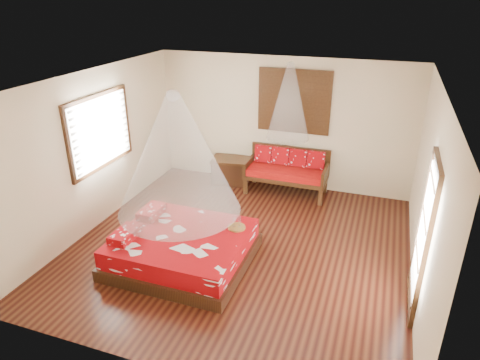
# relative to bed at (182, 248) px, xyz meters

# --- Properties ---
(room) EXTENTS (5.54, 5.54, 2.84)m
(room) POSITION_rel_bed_xyz_m (0.73, 0.73, 1.15)
(room) COLOR black
(room) RESTS_ON ground
(bed) EXTENTS (2.08, 1.88, 0.64)m
(bed) POSITION_rel_bed_xyz_m (0.00, 0.00, 0.00)
(bed) COLOR black
(bed) RESTS_ON floor
(daybed) EXTENTS (1.72, 0.76, 0.94)m
(daybed) POSITION_rel_bed_xyz_m (0.96, 3.11, 0.27)
(daybed) COLOR black
(daybed) RESTS_ON floor
(storage_chest) EXTENTS (0.91, 0.72, 0.57)m
(storage_chest) POSITION_rel_bed_xyz_m (-0.35, 3.18, 0.03)
(storage_chest) COLOR black
(storage_chest) RESTS_ON floor
(shutter_panel) EXTENTS (1.52, 0.06, 1.32)m
(shutter_panel) POSITION_rel_bed_xyz_m (0.96, 3.44, 1.65)
(shutter_panel) COLOR black
(shutter_panel) RESTS_ON wall_back
(window_left) EXTENTS (0.10, 1.74, 1.34)m
(window_left) POSITION_rel_bed_xyz_m (-1.97, 0.93, 1.45)
(window_left) COLOR black
(window_left) RESTS_ON wall_left
(glazed_door) EXTENTS (0.08, 1.02, 2.16)m
(glazed_door) POSITION_rel_bed_xyz_m (3.45, 0.13, 0.82)
(glazed_door) COLOR black
(glazed_door) RESTS_ON floor
(wine_tray) EXTENTS (0.29, 0.29, 0.23)m
(wine_tray) POSITION_rel_bed_xyz_m (0.76, 0.47, 0.31)
(wine_tray) COLOR brown
(wine_tray) RESTS_ON bed
(mosquito_net_main) EXTENTS (1.84, 1.84, 1.80)m
(mosquito_net_main) POSITION_rel_bed_xyz_m (0.02, -0.00, 1.60)
(mosquito_net_main) COLOR white
(mosquito_net_main) RESTS_ON ceiling
(mosquito_net_daybed) EXTENTS (0.86, 0.86, 1.50)m
(mosquito_net_daybed) POSITION_rel_bed_xyz_m (0.96, 2.98, 1.75)
(mosquito_net_daybed) COLOR white
(mosquito_net_daybed) RESTS_ON ceiling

